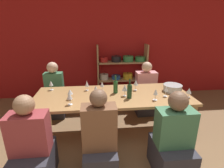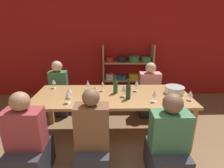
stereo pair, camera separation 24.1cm
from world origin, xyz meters
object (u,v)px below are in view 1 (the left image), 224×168
person_near_a (100,147)px  person_far_a (56,96)px  wine_bottle_green (129,90)px  wine_glass_white_d (156,92)px  dining_table (113,99)px  wine_glass_white_b (96,89)px  wine_glass_empty_d (125,88)px  wine_glass_empty_e (136,83)px  person_far_b (145,94)px  wine_glass_white_a (69,96)px  shelf_unit (123,75)px  wine_glass_red_b (70,92)px  wine_glass_empty_b (87,84)px  person_near_c (33,152)px  wine_bottle_dark (116,86)px  wine_glass_empty_c (189,91)px  wine_glass_red_a (166,89)px  wine_glass_empty_a (102,84)px  person_near_b (172,145)px  mixing_bowl (173,88)px  wine_glass_white_c (51,84)px

person_near_a → person_far_a: bearing=116.9°
wine_bottle_green → wine_glass_white_d: bearing=-17.4°
dining_table → wine_glass_white_b: 0.33m
wine_glass_empty_d → wine_glass_empty_e: bearing=45.3°
person_far_b → wine_glass_white_a: bearing=37.0°
shelf_unit → wine_glass_white_a: (-1.08, -1.96, 0.28)m
shelf_unit → dining_table: shelf_unit is taller
person_far_b → wine_bottle_green: bearing=59.7°
wine_glass_white_b → wine_glass_red_b: bearing=-167.1°
wine_glass_empty_b → person_near_c: 1.32m
wine_bottle_dark → wine_glass_empty_c: size_ratio=1.95×
wine_bottle_green → wine_bottle_dark: (-0.18, 0.23, -0.01)m
person_far_b → person_near_c: (-1.81, -1.60, 0.01)m
wine_glass_empty_d → wine_glass_white_d: size_ratio=1.06×
wine_glass_red_a → person_near_a: bearing=-147.3°
wine_bottle_dark → wine_glass_empty_b: (-0.47, 0.16, 0.00)m
wine_glass_empty_a → wine_glass_white_d: bearing=-30.6°
wine_glass_white_d → person_near_b: (0.04, -0.60, -0.47)m
wine_glass_white_b → wine_glass_white_d: bearing=-15.9°
mixing_bowl → wine_glass_empty_c: bearing=-64.7°
wine_glass_white_c → person_far_a: (-0.06, 0.48, -0.43)m
wine_glass_white_a → wine_glass_empty_e: wine_glass_empty_e is taller
wine_glass_red_a → person_near_b: 0.87m
wine_glass_white_b → wine_glass_white_c: bearing=155.2°
mixing_bowl → person_far_a: 2.27m
wine_glass_empty_d → person_far_b: person_far_b is taller
wine_glass_white_a → wine_glass_white_c: bearing=121.8°
wine_glass_white_a → wine_glass_white_c: size_ratio=1.11×
wine_glass_empty_e → person_near_a: 1.28m
shelf_unit → wine_bottle_dark: shelf_unit is taller
wine_glass_empty_d → wine_glass_white_c: (-1.21, 0.40, -0.02)m
wine_glass_empty_d → wine_glass_white_b: bearing=174.0°
wine_glass_red_a → wine_glass_empty_e: size_ratio=0.91×
person_far_a → person_near_b: bearing=136.0°
wine_glass_empty_a → person_far_a: size_ratio=0.15×
wine_glass_white_a → wine_glass_empty_e: 1.15m
wine_glass_white_a → wine_glass_empty_e: bearing=23.7°
dining_table → person_near_b: size_ratio=2.24×
wine_glass_empty_e → person_far_a: person_far_a is taller
wine_glass_white_d → wine_glass_empty_d: bearing=154.6°
wine_glass_empty_a → person_near_c: bearing=-130.8°
shelf_unit → person_near_c: (-1.48, -2.49, -0.18)m
mixing_bowl → wine_glass_empty_b: (-1.44, 0.19, 0.06)m
dining_table → wine_glass_empty_e: (0.41, 0.17, 0.21)m
mixing_bowl → person_near_b: size_ratio=0.28×
wine_glass_empty_c → wine_glass_white_a: 1.79m
wine_glass_empty_b → mixing_bowl: bearing=-7.5°
person_near_b → wine_bottle_dark: bearing=122.1°
wine_bottle_dark → shelf_unit: bearing=76.2°
wine_glass_empty_c → person_near_a: (-1.40, -0.61, -0.43)m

